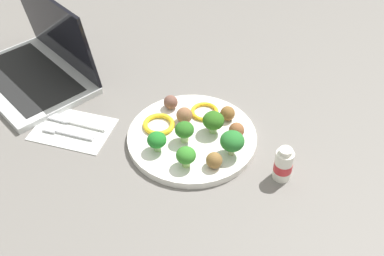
# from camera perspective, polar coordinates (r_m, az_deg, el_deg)

# --- Properties ---
(ground_plane) EXTENTS (4.00, 4.00, 0.00)m
(ground_plane) POSITION_cam_1_polar(r_m,az_deg,el_deg) (1.03, -0.00, -1.49)
(ground_plane) COLOR slate
(plate) EXTENTS (0.28, 0.28, 0.02)m
(plate) POSITION_cam_1_polar(r_m,az_deg,el_deg) (1.02, -0.00, -1.16)
(plate) COLOR white
(plate) RESTS_ON ground_plane
(broccoli_floret_front_right) EXTENTS (0.05, 0.05, 0.06)m
(broccoli_floret_front_right) POSITION_cam_1_polar(r_m,az_deg,el_deg) (0.95, 4.89, -1.62)
(broccoli_floret_front_right) COLOR #A9BC78
(broccoli_floret_front_right) RESTS_ON plate
(broccoli_floret_center) EXTENTS (0.05, 0.05, 0.05)m
(broccoli_floret_center) POSITION_cam_1_polar(r_m,az_deg,el_deg) (1.00, 2.60, 0.87)
(broccoli_floret_center) COLOR #9AC47A
(broccoli_floret_center) RESTS_ON plate
(broccoli_floret_mid_right) EXTENTS (0.04, 0.04, 0.05)m
(broccoli_floret_mid_right) POSITION_cam_1_polar(r_m,az_deg,el_deg) (0.93, -0.74, -3.38)
(broccoli_floret_mid_right) COLOR #A0CC6E
(broccoli_floret_mid_right) RESTS_ON plate
(broccoli_floret_front_left) EXTENTS (0.04, 0.04, 0.05)m
(broccoli_floret_front_left) POSITION_cam_1_polar(r_m,az_deg,el_deg) (0.98, -0.92, -0.29)
(broccoli_floret_front_left) COLOR #ADCC84
(broccoli_floret_front_left) RESTS_ON plate
(broccoli_floret_back_right) EXTENTS (0.04, 0.04, 0.04)m
(broccoli_floret_back_right) POSITION_cam_1_polar(r_m,az_deg,el_deg) (0.97, -4.28, -1.49)
(broccoli_floret_back_right) COLOR #91BF72
(broccoli_floret_back_right) RESTS_ON plate
(meatball_back_left) EXTENTS (0.03, 0.03, 0.03)m
(meatball_back_left) POSITION_cam_1_polar(r_m,az_deg,el_deg) (1.01, 5.40, -0.27)
(meatball_back_left) COLOR brown
(meatball_back_left) RESTS_ON plate
(meatball_near_rim) EXTENTS (0.03, 0.03, 0.03)m
(meatball_near_rim) POSITION_cam_1_polar(r_m,az_deg,el_deg) (1.08, -2.60, 3.15)
(meatball_near_rim) COLOR brown
(meatball_near_rim) RESTS_ON plate
(meatball_mid_right) EXTENTS (0.03, 0.03, 0.03)m
(meatball_mid_right) POSITION_cam_1_polar(r_m,az_deg,el_deg) (0.94, 2.70, -3.93)
(meatball_mid_right) COLOR brown
(meatball_mid_right) RESTS_ON plate
(meatball_front_right) EXTENTS (0.04, 0.04, 0.04)m
(meatball_front_right) POSITION_cam_1_polar(r_m,az_deg,el_deg) (1.04, -0.93, 1.55)
(meatball_front_right) COLOR brown
(meatball_front_right) RESTS_ON plate
(meatball_center) EXTENTS (0.03, 0.03, 0.03)m
(meatball_center) POSITION_cam_1_polar(r_m,az_deg,el_deg) (1.05, 4.33, 1.77)
(meatball_center) COLOR brown
(meatball_center) RESTS_ON plate
(pepper_ring_back_right) EXTENTS (0.09, 0.09, 0.01)m
(pepper_ring_back_right) POSITION_cam_1_polar(r_m,az_deg,el_deg) (1.04, -4.04, 0.44)
(pepper_ring_back_right) COLOR yellow
(pepper_ring_back_right) RESTS_ON plate
(pepper_ring_far_rim) EXTENTS (0.09, 0.09, 0.01)m
(pepper_ring_far_rim) POSITION_cam_1_polar(r_m,az_deg,el_deg) (1.07, 1.53, 1.99)
(pepper_ring_far_rim) COLOR yellow
(pepper_ring_far_rim) RESTS_ON plate
(napkin) EXTENTS (0.18, 0.13, 0.01)m
(napkin) POSITION_cam_1_polar(r_m,az_deg,el_deg) (1.08, -14.21, -0.12)
(napkin) COLOR white
(napkin) RESTS_ON ground_plane
(fork) EXTENTS (0.12, 0.03, 0.01)m
(fork) POSITION_cam_1_polar(r_m,az_deg,el_deg) (1.07, -15.05, -0.46)
(fork) COLOR silver
(fork) RESTS_ON napkin
(knife) EXTENTS (0.15, 0.03, 0.01)m
(knife) POSITION_cam_1_polar(r_m,az_deg,el_deg) (1.09, -14.16, 0.77)
(knife) COLOR white
(knife) RESTS_ON napkin
(yogurt_bottle) EXTENTS (0.04, 0.04, 0.08)m
(yogurt_bottle) POSITION_cam_1_polar(r_m,az_deg,el_deg) (0.94, 10.99, -4.39)
(yogurt_bottle) COLOR white
(yogurt_bottle) RESTS_ON ground_plane
(laptop) EXTENTS (0.39, 0.36, 0.21)m
(laptop) POSITION_cam_1_polar(r_m,az_deg,el_deg) (1.24, -18.27, 7.24)
(laptop) COLOR silver
(laptop) RESTS_ON ground_plane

